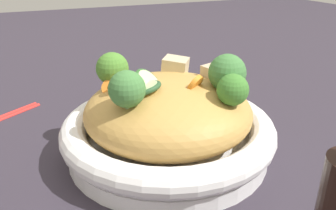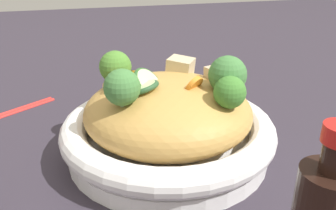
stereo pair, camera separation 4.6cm
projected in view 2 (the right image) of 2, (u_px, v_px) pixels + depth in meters
name	position (u px, v px, depth m)	size (l,w,h in m)	color
ground_plane	(168.00, 152.00, 0.49)	(3.00, 3.00, 0.00)	#302A34
serving_bowl	(168.00, 134.00, 0.48)	(0.29, 0.29, 0.06)	white
noodle_heap	(168.00, 111.00, 0.47)	(0.22, 0.22, 0.09)	tan
broccoli_florets	(174.00, 79.00, 0.43)	(0.19, 0.17, 0.06)	#96B875
carrot_coins	(142.00, 84.00, 0.46)	(0.13, 0.11, 0.03)	orange
zucchini_slices	(145.00, 85.00, 0.44)	(0.07, 0.08, 0.04)	beige
chicken_chunks	(196.00, 72.00, 0.50)	(0.08, 0.10, 0.03)	#CCB08C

